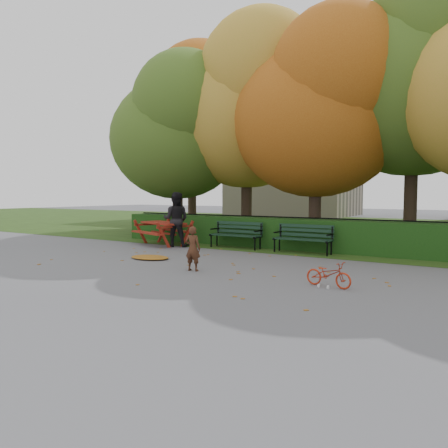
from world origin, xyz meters
The scene contains 18 objects.
ground centered at (0.00, 0.00, 0.00)m, with size 90.00×90.00×0.00m, color slate.
grass_strip centered at (0.00, 14.00, 0.01)m, with size 90.00×90.00×0.00m, color #213711.
building_left centered at (-9.00, 26.00, 7.50)m, with size 10.00×7.00×15.00m, color tan.
hedge centered at (0.00, 4.50, 0.50)m, with size 13.00×0.90×1.00m, color black.
iron_fence centered at (0.00, 5.30, 0.54)m, with size 14.00×0.04×1.02m.
tree_a centered at (-5.19, 5.58, 4.52)m, with size 5.88×5.60×7.48m.
tree_b centered at (-2.44, 6.75, 5.40)m, with size 6.72×6.40×8.79m.
tree_c centered at (0.83, 5.96, 4.82)m, with size 6.30×6.00×8.00m.
tree_d centered at (3.88, 7.23, 5.98)m, with size 7.14×6.80×9.58m.
tree_f centered at (-7.13, 9.24, 5.69)m, with size 6.93×6.60×9.19m.
bench_left centered at (-1.30, 3.70, 0.52)m, with size 1.80×0.57×0.88m.
bench_right centered at (1.10, 3.70, 0.52)m, with size 1.80×0.57×0.88m.
picnic_table centered at (-3.97, 3.05, 0.64)m, with size 2.32×2.10×0.93m.
leaf_pile centered at (-2.11, 0.29, 0.04)m, with size 1.19×0.83×0.08m, color brown.
leaf_scatter centered at (0.00, 0.30, 0.01)m, with size 9.00×5.70×0.01m, color brown, non-canonical shape.
child centered at (0.07, -0.60, 0.53)m, with size 0.39×0.26×1.07m, color #452516.
adult centered at (-3.27, 2.90, 0.94)m, with size 0.92×0.71×1.89m, color black.
bicycle centered at (3.39, -0.62, 0.25)m, with size 0.34×0.97×0.51m, color #A6270F.
Camera 1 is at (6.22, -8.86, 1.83)m, focal length 35.00 mm.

